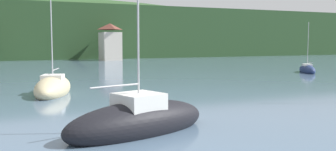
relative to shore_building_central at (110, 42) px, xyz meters
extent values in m
cube|color=#264223|center=(-12.13, 25.75, 2.47)|extent=(352.00, 41.01, 12.58)
cube|color=beige|center=(0.00, 0.00, -0.83)|extent=(3.81, 5.51, 5.97)
pyramid|color=brown|center=(0.00, 0.00, 3.39)|extent=(4.00, 5.79, 1.33)
ellipsoid|color=#CCBC8E|center=(-17.49, -49.41, -3.39)|extent=(4.36, 7.42, 1.92)
cylinder|color=#B7B7BC|center=(-17.49, -49.41, 0.62)|extent=(0.08, 0.08, 6.96)
cylinder|color=#ADADB2|center=(-17.12, -48.23, -2.02)|extent=(0.81, 2.39, 0.08)
cube|color=silver|center=(-17.49, -49.41, -2.59)|extent=(1.96, 2.02, 0.53)
ellipsoid|color=black|center=(-15.47, -63.58, -3.38)|extent=(7.66, 4.60, 1.93)
cylinder|color=#ADADB2|center=(-16.61, -63.95, -1.66)|extent=(2.30, 0.82, 0.08)
cube|color=silver|center=(-15.47, -63.58, -2.46)|extent=(2.31, 2.30, 0.78)
ellipsoid|color=navy|center=(14.92, -41.91, -3.50)|extent=(3.85, 5.38, 1.41)
cylinder|color=#B7B7BC|center=(14.92, -41.91, -0.23)|extent=(0.06, 0.06, 5.76)
cylinder|color=#ADADB2|center=(14.35, -42.94, -2.42)|extent=(1.18, 2.08, 0.06)
cube|color=silver|center=(14.92, -41.91, -2.90)|extent=(1.56, 1.80, 0.42)
camera|label=1|loc=(-20.77, -78.98, 0.18)|focal=40.15mm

